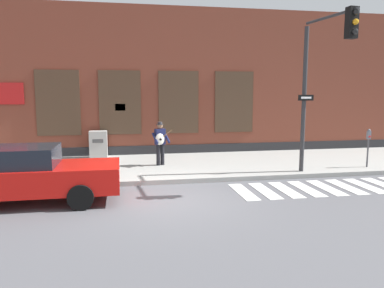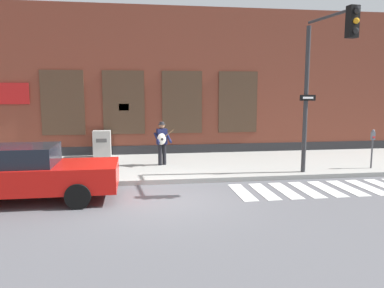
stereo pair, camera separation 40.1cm
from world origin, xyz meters
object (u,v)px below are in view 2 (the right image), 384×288
at_px(busker, 162,141).
at_px(traffic_light, 323,68).
at_px(utility_box, 102,144).
at_px(red_car, 29,174).
at_px(parking_meter, 373,143).

xyz_separation_m(busker, traffic_light, (4.94, -2.90, 2.61)).
relative_size(busker, utility_box, 1.46).
bearing_deg(utility_box, red_car, -103.24).
bearing_deg(red_car, busker, 44.26).
xyz_separation_m(busker, utility_box, (-2.45, 2.24, -0.37)).
bearing_deg(busker, parking_meter, -12.87).
bearing_deg(utility_box, parking_meter, -21.56).
bearing_deg(utility_box, busker, -42.41).
relative_size(red_car, utility_box, 4.05).
bearing_deg(busker, traffic_light, -30.42).
bearing_deg(parking_meter, traffic_light, -156.52).
bearing_deg(traffic_light, parking_meter, 23.48).
bearing_deg(traffic_light, utility_box, 145.19).
xyz_separation_m(red_car, parking_meter, (11.47, 2.02, 0.33)).
height_order(red_car, traffic_light, traffic_light).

